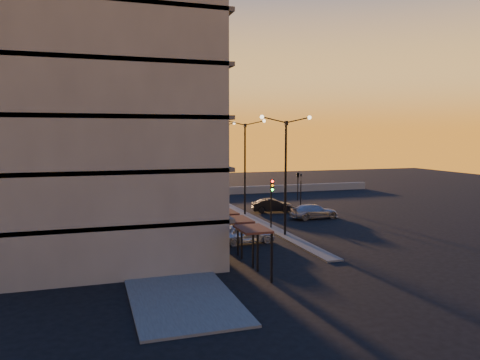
% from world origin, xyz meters
% --- Properties ---
extents(ground, '(120.00, 120.00, 0.00)m').
position_xyz_m(ground, '(0.00, 0.00, 0.00)').
color(ground, black).
rests_on(ground, ground).
extents(sidewalk_west, '(5.00, 40.00, 0.12)m').
position_xyz_m(sidewalk_west, '(-10.50, 4.00, 0.06)').
color(sidewalk_west, '#474744').
rests_on(sidewalk_west, ground).
extents(median, '(1.20, 36.00, 0.12)m').
position_xyz_m(median, '(0.00, 10.00, 0.06)').
color(median, '#474744').
rests_on(median, ground).
extents(parapet, '(44.00, 0.50, 1.00)m').
position_xyz_m(parapet, '(2.00, 26.00, 0.50)').
color(parapet, slate).
rests_on(parapet, ground).
extents(building, '(14.35, 17.08, 25.00)m').
position_xyz_m(building, '(-14.00, 0.03, 11.91)').
color(building, '#69645D').
rests_on(building, ground).
extents(streetlamp_near, '(4.32, 0.32, 9.51)m').
position_xyz_m(streetlamp_near, '(0.00, 0.00, 5.59)').
color(streetlamp_near, black).
rests_on(streetlamp_near, ground).
extents(streetlamp_mid, '(4.32, 0.32, 9.51)m').
position_xyz_m(streetlamp_mid, '(0.00, 10.00, 5.59)').
color(streetlamp_mid, black).
rests_on(streetlamp_mid, ground).
extents(streetlamp_far, '(4.32, 0.32, 9.51)m').
position_xyz_m(streetlamp_far, '(0.00, 20.00, 5.59)').
color(streetlamp_far, black).
rests_on(streetlamp_far, ground).
extents(traffic_light_main, '(0.28, 0.44, 4.25)m').
position_xyz_m(traffic_light_main, '(0.00, 2.87, 2.89)').
color(traffic_light_main, black).
rests_on(traffic_light_main, ground).
extents(signal_east_a, '(0.13, 0.16, 3.60)m').
position_xyz_m(signal_east_a, '(8.00, 14.00, 1.93)').
color(signal_east_a, black).
rests_on(signal_east_a, ground).
extents(signal_east_b, '(0.42, 1.99, 3.60)m').
position_xyz_m(signal_east_b, '(9.50, 18.00, 3.10)').
color(signal_east_b, black).
rests_on(signal_east_b, ground).
extents(car_hatchback, '(4.48, 1.98, 1.50)m').
position_xyz_m(car_hatchback, '(-3.77, -1.31, 0.75)').
color(car_hatchback, '#B7BABF').
rests_on(car_hatchback, ground).
extents(car_sedan, '(4.44, 2.25, 1.40)m').
position_xyz_m(car_sedan, '(3.30, 10.84, 0.70)').
color(car_sedan, black).
rests_on(car_sedan, ground).
extents(car_wagon, '(4.81, 2.08, 1.38)m').
position_xyz_m(car_wagon, '(5.72, 6.26, 0.69)').
color(car_wagon, '#9999A0').
rests_on(car_wagon, ground).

